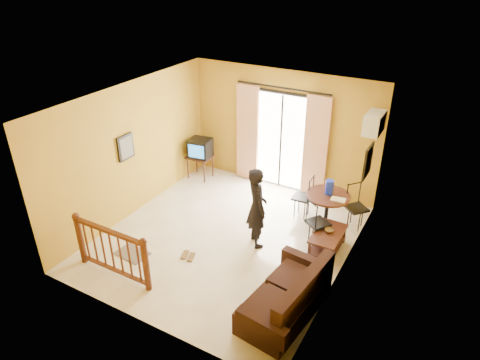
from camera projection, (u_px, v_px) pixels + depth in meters
The scene contains 19 objects.
ground at pixel (227, 237), 8.46m from camera, with size 5.00×5.00×0.00m, color beige.
room_shell at pixel (226, 160), 7.66m from camera, with size 5.00×5.00×5.00m.
balcony_door at pixel (281, 140), 9.78m from camera, with size 2.25×0.14×2.46m.
tv_table at pixel (200, 159), 10.50m from camera, with size 0.58×0.48×0.58m.
television at pixel (200, 148), 10.34m from camera, with size 0.56×0.53×0.45m.
picture_left at pixel (126, 147), 8.53m from camera, with size 0.05×0.42×0.52m.
dining_table at pixel (327, 202), 8.55m from camera, with size 0.89×0.89×0.74m.
water_jug at pixel (329, 187), 8.44m from camera, with size 0.16×0.16×0.30m, color #1629D0.
serving_tray at pixel (338, 200), 8.29m from camera, with size 0.28×0.18×0.02m, color beige.
dining_chairs at pixel (323, 228), 8.77m from camera, with size 1.61×1.44×0.95m.
air_conditioner at pixel (374, 123), 8.05m from camera, with size 0.31×0.60×0.40m.
botanical_print at pixel (368, 161), 7.73m from camera, with size 0.05×0.50×0.60m.
coffee_table at pixel (328, 239), 7.98m from camera, with size 0.50×0.91×0.40m.
bowl at pixel (329, 230), 7.93m from camera, with size 0.17×0.17×0.05m, color brown.
sofa at pixel (288, 299), 6.52m from camera, with size 1.00×1.84×0.84m.
standing_person at pixel (257, 207), 7.94m from camera, with size 0.59×0.38×1.61m, color black.
stair_balustrade at pixel (111, 248), 7.23m from camera, with size 1.63×0.13×1.04m.
doormat at pixel (132, 253), 8.00m from camera, with size 0.60×0.40×0.02m, color #63594F.
sandals at pixel (188, 256), 7.93m from camera, with size 0.31×0.27×0.03m.
Camera 1 is at (3.61, -5.92, 5.00)m, focal length 32.00 mm.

